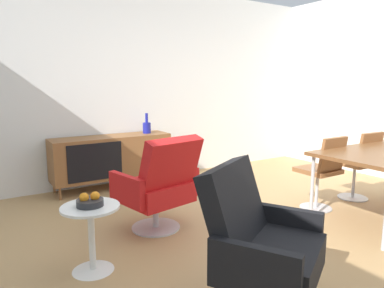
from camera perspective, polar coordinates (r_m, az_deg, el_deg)
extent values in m
plane|color=tan|center=(3.47, 9.50, -14.80)|extent=(8.32, 8.32, 0.00)
cube|color=silver|center=(5.37, -9.06, 9.26)|extent=(6.80, 0.12, 2.80)
cube|color=brown|center=(5.01, -12.59, -1.92)|extent=(1.60, 0.44, 0.56)
cube|color=black|center=(4.71, -15.09, -2.77)|extent=(0.70, 0.01, 0.48)
cylinder|color=brown|center=(4.75, -20.21, -7.43)|extent=(0.03, 0.03, 0.16)
cylinder|color=brown|center=(5.24, -4.13, -5.27)|extent=(0.03, 0.03, 0.16)
cylinder|color=brown|center=(5.07, -21.03, -6.40)|extent=(0.03, 0.03, 0.16)
cylinder|color=brown|center=(5.53, -5.80, -4.48)|extent=(0.03, 0.03, 0.16)
cylinder|color=navy|center=(5.16, -7.19, 2.54)|extent=(0.11, 0.11, 0.15)
cylinder|color=navy|center=(5.14, -7.22, 4.12)|extent=(0.04, 0.04, 0.14)
cylinder|color=#B7B7BC|center=(3.93, 18.52, -6.74)|extent=(0.04, 0.04, 0.70)
cube|color=brown|center=(4.89, 24.49, -2.76)|extent=(0.42, 0.42, 0.05)
cube|color=brown|center=(4.74, 26.41, -0.61)|extent=(0.38, 0.11, 0.38)
cylinder|color=#B7B7BC|center=(4.94, 24.29, -5.46)|extent=(0.04, 0.04, 0.42)
cylinder|color=#B7B7BC|center=(4.99, 24.12, -7.75)|extent=(0.36, 0.36, 0.01)
cube|color=brown|center=(4.33, 19.35, -3.96)|extent=(0.40, 0.40, 0.05)
cube|color=brown|center=(4.18, 21.45, -1.55)|extent=(0.38, 0.09, 0.38)
cylinder|color=#B7B7BC|center=(4.39, 19.18, -6.98)|extent=(0.04, 0.04, 0.42)
cylinder|color=#B7B7BC|center=(4.45, 19.03, -9.53)|extent=(0.36, 0.36, 0.01)
cube|color=red|center=(3.57, -5.85, -7.47)|extent=(0.70, 0.67, 0.20)
cube|color=red|center=(3.31, -3.40, -3.26)|extent=(0.64, 0.38, 0.51)
cube|color=red|center=(3.75, -1.87, -5.31)|extent=(0.16, 0.51, 0.28)
cube|color=red|center=(3.37, -10.36, -7.23)|extent=(0.16, 0.51, 0.28)
cylinder|color=#B7B7BC|center=(3.65, -5.79, -11.07)|extent=(0.06, 0.06, 0.28)
cylinder|color=#B7B7BC|center=(3.70, -5.75, -12.98)|extent=(0.48, 0.48, 0.02)
cube|color=black|center=(2.33, 12.30, -17.32)|extent=(0.80, 0.78, 0.20)
cube|color=black|center=(2.28, 6.71, -9.34)|extent=(0.65, 0.53, 0.51)
cube|color=black|center=(2.02, 9.66, -19.26)|extent=(0.30, 0.47, 0.28)
cube|color=black|center=(2.59, 14.42, -12.63)|extent=(0.30, 0.47, 0.28)
cylinder|color=white|center=(2.84, -15.86, -9.63)|extent=(0.44, 0.44, 0.02)
cylinder|color=white|center=(2.93, -15.61, -14.43)|extent=(0.05, 0.05, 0.50)
cone|color=white|center=(3.04, -15.40, -18.57)|extent=(0.32, 0.32, 0.02)
cylinder|color=#262628|center=(2.83, -15.89, -8.96)|extent=(0.20, 0.20, 0.05)
sphere|color=orange|center=(2.82, -15.15, -7.97)|extent=(0.07, 0.07, 0.07)
sphere|color=orange|center=(2.81, -16.75, -8.11)|extent=(0.07, 0.07, 0.07)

